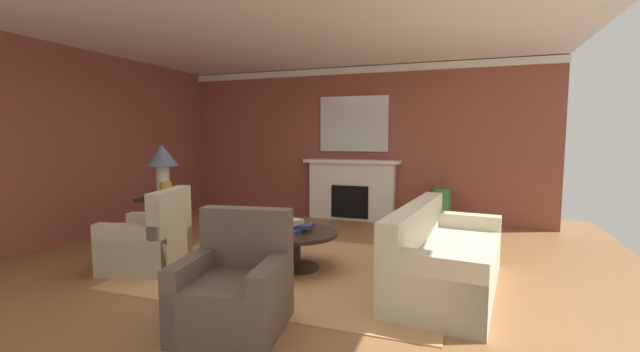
{
  "coord_description": "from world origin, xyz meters",
  "views": [
    {
      "loc": [
        2.12,
        -4.34,
        1.57
      ],
      "look_at": [
        0.17,
        1.11,
        1.0
      ],
      "focal_mm": 23.04,
      "sensor_mm": 36.0,
      "label": 1
    }
  ],
  "objects_px": {
    "sofa": "(444,260)",
    "vase_on_side_table": "(166,191)",
    "armchair_facing_fireplace": "(235,292)",
    "armchair_near_window": "(149,243)",
    "fireplace": "(352,191)",
    "coffee_table": "(295,241)",
    "vase_tall_corner": "(440,209)",
    "table_lamp": "(162,160)",
    "mantel_mirror": "(354,124)",
    "side_table": "(164,218)"
  },
  "relations": [
    {
      "from": "sofa",
      "to": "vase_on_side_table",
      "type": "height_order",
      "value": "vase_on_side_table"
    },
    {
      "from": "armchair_facing_fireplace",
      "to": "armchair_near_window",
      "type": "bearing_deg",
      "value": 150.94
    },
    {
      "from": "fireplace",
      "to": "armchair_near_window",
      "type": "distance_m",
      "value": 3.89
    },
    {
      "from": "coffee_table",
      "to": "vase_on_side_table",
      "type": "bearing_deg",
      "value": 174.46
    },
    {
      "from": "vase_tall_corner",
      "to": "table_lamp",
      "type": "bearing_deg",
      "value": -146.53
    },
    {
      "from": "sofa",
      "to": "coffee_table",
      "type": "distance_m",
      "value": 1.68
    },
    {
      "from": "vase_tall_corner",
      "to": "coffee_table",
      "type": "bearing_deg",
      "value": -118.46
    },
    {
      "from": "armchair_near_window",
      "to": "table_lamp",
      "type": "xyz_separation_m",
      "value": [
        -0.52,
        0.88,
        0.92
      ]
    },
    {
      "from": "coffee_table",
      "to": "vase_on_side_table",
      "type": "xyz_separation_m",
      "value": [
        -2.01,
        0.2,
        0.48
      ]
    },
    {
      "from": "mantel_mirror",
      "to": "armchair_facing_fireplace",
      "type": "distance_m",
      "value": 4.92
    },
    {
      "from": "armchair_near_window",
      "to": "coffee_table",
      "type": "xyz_separation_m",
      "value": [
        1.64,
        0.56,
        0.03
      ]
    },
    {
      "from": "sofa",
      "to": "armchair_near_window",
      "type": "xyz_separation_m",
      "value": [
        -3.32,
        -0.52,
        0.01
      ]
    },
    {
      "from": "fireplace",
      "to": "vase_tall_corner",
      "type": "xyz_separation_m",
      "value": [
        1.62,
        -0.3,
        -0.19
      ]
    },
    {
      "from": "mantel_mirror",
      "to": "sofa",
      "type": "relative_size",
      "value": 0.6
    },
    {
      "from": "fireplace",
      "to": "coffee_table",
      "type": "relative_size",
      "value": 1.8
    },
    {
      "from": "armchair_near_window",
      "to": "coffee_table",
      "type": "distance_m",
      "value": 1.74
    },
    {
      "from": "side_table",
      "to": "table_lamp",
      "type": "distance_m",
      "value": 0.82
    },
    {
      "from": "sofa",
      "to": "coffee_table",
      "type": "xyz_separation_m",
      "value": [
        -1.68,
        0.04,
        0.04
      ]
    },
    {
      "from": "coffee_table",
      "to": "side_table",
      "type": "bearing_deg",
      "value": 171.71
    },
    {
      "from": "vase_on_side_table",
      "to": "vase_tall_corner",
      "type": "bearing_deg",
      "value": 35.9
    },
    {
      "from": "armchair_near_window",
      "to": "side_table",
      "type": "xyz_separation_m",
      "value": [
        -0.52,
        0.88,
        0.09
      ]
    },
    {
      "from": "sofa",
      "to": "vase_on_side_table",
      "type": "bearing_deg",
      "value": 176.35
    },
    {
      "from": "coffee_table",
      "to": "side_table",
      "type": "relative_size",
      "value": 1.43
    },
    {
      "from": "side_table",
      "to": "table_lamp",
      "type": "relative_size",
      "value": 0.93
    },
    {
      "from": "mantel_mirror",
      "to": "vase_on_side_table",
      "type": "xyz_separation_m",
      "value": [
        -1.87,
        -2.95,
        -0.97
      ]
    },
    {
      "from": "coffee_table",
      "to": "table_lamp",
      "type": "xyz_separation_m",
      "value": [
        -2.16,
        0.32,
        0.89
      ]
    },
    {
      "from": "fireplace",
      "to": "vase_on_side_table",
      "type": "height_order",
      "value": "fireplace"
    },
    {
      "from": "table_lamp",
      "to": "vase_tall_corner",
      "type": "bearing_deg",
      "value": 33.47
    },
    {
      "from": "sofa",
      "to": "armchair_near_window",
      "type": "distance_m",
      "value": 3.36
    },
    {
      "from": "armchair_facing_fireplace",
      "to": "table_lamp",
      "type": "height_order",
      "value": "table_lamp"
    },
    {
      "from": "mantel_mirror",
      "to": "side_table",
      "type": "relative_size",
      "value": 1.87
    },
    {
      "from": "armchair_facing_fireplace",
      "to": "vase_on_side_table",
      "type": "xyz_separation_m",
      "value": [
        -2.14,
        1.74,
        0.51
      ]
    },
    {
      "from": "armchair_facing_fireplace",
      "to": "side_table",
      "type": "relative_size",
      "value": 1.36
    },
    {
      "from": "sofa",
      "to": "vase_on_side_table",
      "type": "relative_size",
      "value": 9.26
    },
    {
      "from": "armchair_facing_fireplace",
      "to": "vase_on_side_table",
      "type": "bearing_deg",
      "value": 140.85
    },
    {
      "from": "table_lamp",
      "to": "vase_tall_corner",
      "type": "height_order",
      "value": "table_lamp"
    },
    {
      "from": "fireplace",
      "to": "vase_on_side_table",
      "type": "distance_m",
      "value": 3.4
    },
    {
      "from": "fireplace",
      "to": "coffee_table",
      "type": "height_order",
      "value": "fireplace"
    },
    {
      "from": "sofa",
      "to": "armchair_near_window",
      "type": "relative_size",
      "value": 2.27
    },
    {
      "from": "fireplace",
      "to": "vase_on_side_table",
      "type": "xyz_separation_m",
      "value": [
        -1.87,
        -2.82,
        0.28
      ]
    },
    {
      "from": "coffee_table",
      "to": "vase_tall_corner",
      "type": "bearing_deg",
      "value": 61.54
    },
    {
      "from": "sofa",
      "to": "armchair_facing_fireplace",
      "type": "height_order",
      "value": "armchair_facing_fireplace"
    },
    {
      "from": "fireplace",
      "to": "vase_on_side_table",
      "type": "relative_size",
      "value": 7.62
    },
    {
      "from": "armchair_near_window",
      "to": "fireplace",
      "type": "bearing_deg",
      "value": 67.33
    },
    {
      "from": "vase_on_side_table",
      "to": "armchair_near_window",
      "type": "bearing_deg",
      "value": -63.97
    },
    {
      "from": "sofa",
      "to": "armchair_facing_fireplace",
      "type": "xyz_separation_m",
      "value": [
        -1.55,
        -1.51,
        0.01
      ]
    },
    {
      "from": "armchair_near_window",
      "to": "table_lamp",
      "type": "relative_size",
      "value": 1.28
    },
    {
      "from": "armchair_facing_fireplace",
      "to": "table_lamp",
      "type": "distance_m",
      "value": 3.09
    },
    {
      "from": "vase_tall_corner",
      "to": "mantel_mirror",
      "type": "bearing_deg",
      "value": 165.47
    },
    {
      "from": "armchair_near_window",
      "to": "coffee_table",
      "type": "bearing_deg",
      "value": 18.93
    }
  ]
}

